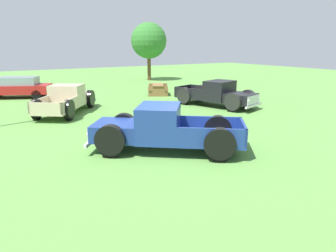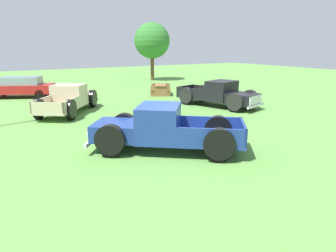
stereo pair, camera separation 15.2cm
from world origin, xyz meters
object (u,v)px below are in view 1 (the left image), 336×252
pickup_truck_foreground (157,129)px  picnic_table (158,88)px  pickup_truck_behind_right (220,95)px  oak_tree_east (149,41)px  pickup_truck_behind_left (68,99)px  sedan_distant_a (18,87)px

pickup_truck_foreground → picnic_table: size_ratio=2.30×
pickup_truck_behind_right → oak_tree_east: (3.39, 15.00, 3.25)m
pickup_truck_behind_left → pickup_truck_behind_right: 8.73m
pickup_truck_foreground → pickup_truck_behind_left: size_ratio=1.06×
pickup_truck_behind_left → picnic_table: (7.28, 2.69, -0.23)m
sedan_distant_a → oak_tree_east: size_ratio=0.81×
sedan_distant_a → pickup_truck_behind_right: bearing=-45.6°
pickup_truck_behind_left → picnic_table: pickup_truck_behind_left is taller
picnic_table → pickup_truck_behind_right: bearing=-82.4°
pickup_truck_behind_right → picnic_table: bearing=97.6°
pickup_truck_foreground → pickup_truck_behind_right: pickup_truck_foreground is taller
pickup_truck_foreground → oak_tree_east: size_ratio=0.91×
pickup_truck_behind_left → picnic_table: bearing=20.3°
pickup_truck_foreground → pickup_truck_behind_right: 8.75m
pickup_truck_foreground → oak_tree_east: bearing=62.0°
sedan_distant_a → picnic_table: bearing=-24.0°
sedan_distant_a → oak_tree_east: oak_tree_east is taller
pickup_truck_behind_right → picnic_table: 6.04m
pickup_truck_behind_right → picnic_table: size_ratio=2.34×
sedan_distant_a → pickup_truck_foreground: bearing=-80.3°
pickup_truck_foreground → picnic_table: pickup_truck_foreground is taller
pickup_truck_foreground → oak_tree_east: (10.59, 19.96, 3.22)m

